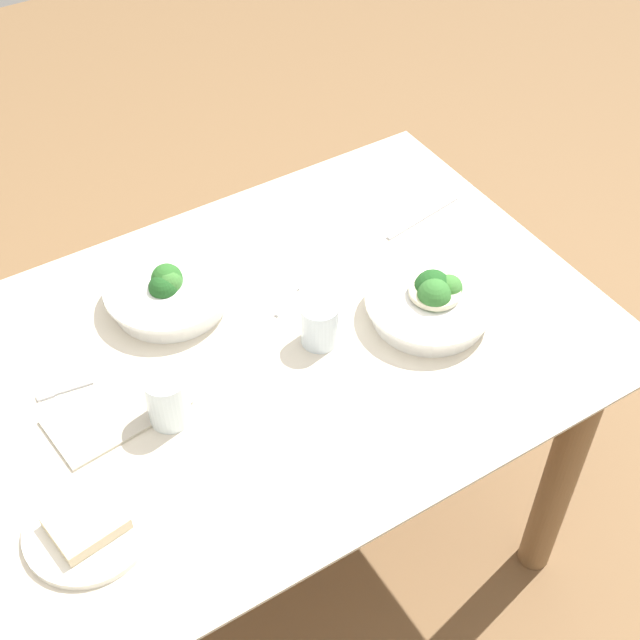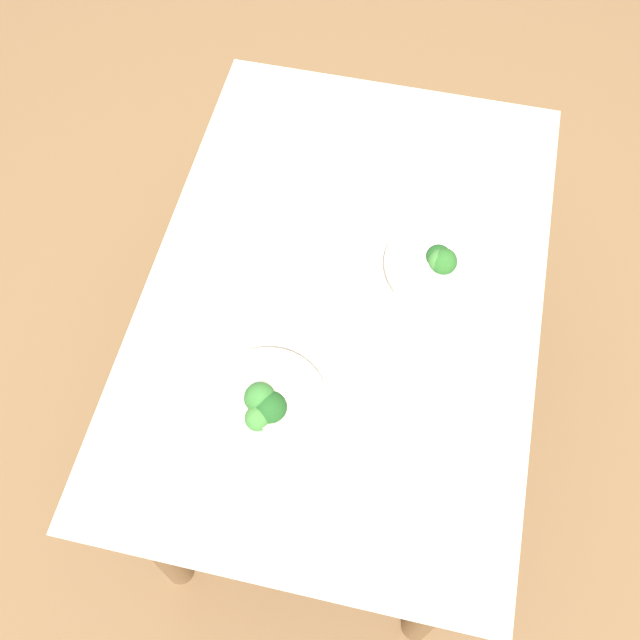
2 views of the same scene
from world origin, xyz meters
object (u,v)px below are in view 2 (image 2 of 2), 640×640
at_px(water_glass_side, 337,200).
at_px(bread_side_plate, 302,137).
at_px(broccoli_bowl_far, 266,407).
at_px(water_glass_center, 316,318).
at_px(broccoli_bowl_near, 440,267).
at_px(napkin_folded_upper, 367,191).
at_px(fork_by_near_bowl, 411,178).
at_px(table_knife_left, 368,517).
at_px(fork_by_far_bowl, 374,345).

bearing_deg(water_glass_side, bread_side_plate, 33.40).
xyz_separation_m(broccoli_bowl_far, water_glass_center, (0.20, -0.05, 0.01)).
height_order(broccoli_bowl_near, napkin_folded_upper, broccoli_bowl_near).
height_order(bread_side_plate, water_glass_center, water_glass_center).
relative_size(water_glass_side, fork_by_near_bowl, 1.00).
bearing_deg(table_knife_left, water_glass_center, -163.10).
height_order(fork_by_near_bowl, napkin_folded_upper, napkin_folded_upper).
relative_size(broccoli_bowl_far, water_glass_side, 2.44).
xyz_separation_m(water_glass_center, fork_by_far_bowl, (-0.01, -0.12, -0.04)).
bearing_deg(napkin_folded_upper, table_knife_left, -169.05).
height_order(broccoli_bowl_far, broccoli_bowl_near, broccoli_bowl_far).
relative_size(broccoli_bowl_far, water_glass_center, 2.81).
bearing_deg(bread_side_plate, water_glass_center, -163.48).
distance_m(broccoli_bowl_far, napkin_folded_upper, 0.57).
xyz_separation_m(broccoli_bowl_near, bread_side_plate, (0.30, 0.36, -0.02)).
xyz_separation_m(broccoli_bowl_far, fork_by_far_bowl, (0.19, -0.17, -0.03)).
bearing_deg(bread_side_plate, table_knife_left, -159.18).
bearing_deg(napkin_folded_upper, water_glass_side, 143.09).
relative_size(water_glass_side, napkin_folded_upper, 0.44).
height_order(bread_side_plate, fork_by_near_bowl, bread_side_plate).
bearing_deg(bread_side_plate, broccoli_bowl_far, -172.28).
height_order(broccoli_bowl_near, bread_side_plate, broccoli_bowl_near).
bearing_deg(broccoli_bowl_far, table_knife_left, -124.02).
height_order(fork_by_far_bowl, table_knife_left, same).
xyz_separation_m(water_glass_side, fork_by_near_bowl, (0.13, -0.14, -0.04)).
relative_size(broccoli_bowl_far, bread_side_plate, 1.23).
height_order(water_glass_side, fork_by_far_bowl, water_glass_side).
bearing_deg(broccoli_bowl_near, water_glass_side, 65.03).
relative_size(water_glass_center, table_knife_left, 0.42).
xyz_separation_m(broccoli_bowl_near, fork_by_near_bowl, (0.24, 0.10, -0.03)).
distance_m(broccoli_bowl_far, table_knife_left, 0.27).
distance_m(broccoli_bowl_far, bread_side_plate, 0.69).
distance_m(water_glass_center, napkin_folded_upper, 0.37).
height_order(broccoli_bowl_near, table_knife_left, broccoli_bowl_near).
xyz_separation_m(fork_by_near_bowl, table_knife_left, (-0.77, -0.05, -0.00)).
xyz_separation_m(broccoli_bowl_far, fork_by_near_bowl, (0.62, -0.18, -0.03)).
relative_size(broccoli_bowl_near, bread_side_plate, 1.24).
distance_m(water_glass_side, napkin_folded_upper, 0.10).
bearing_deg(water_glass_side, broccoli_bowl_near, -114.97).
height_order(broccoli_bowl_near, water_glass_side, water_glass_side).
height_order(broccoli_bowl_near, water_glass_center, same).
height_order(fork_by_far_bowl, fork_by_near_bowl, same).
distance_m(broccoli_bowl_near, napkin_folded_upper, 0.26).
bearing_deg(fork_by_far_bowl, broccoli_bowl_far, -75.02).
xyz_separation_m(broccoli_bowl_near, fork_by_far_bowl, (-0.19, 0.10, -0.03)).
relative_size(table_knife_left, napkin_folded_upper, 0.91).
relative_size(fork_by_far_bowl, fork_by_near_bowl, 1.02).
xyz_separation_m(bread_side_plate, table_knife_left, (-0.83, -0.32, -0.01)).
bearing_deg(napkin_folded_upper, broccoli_bowl_near, -134.51).
relative_size(water_glass_center, water_glass_side, 0.87).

